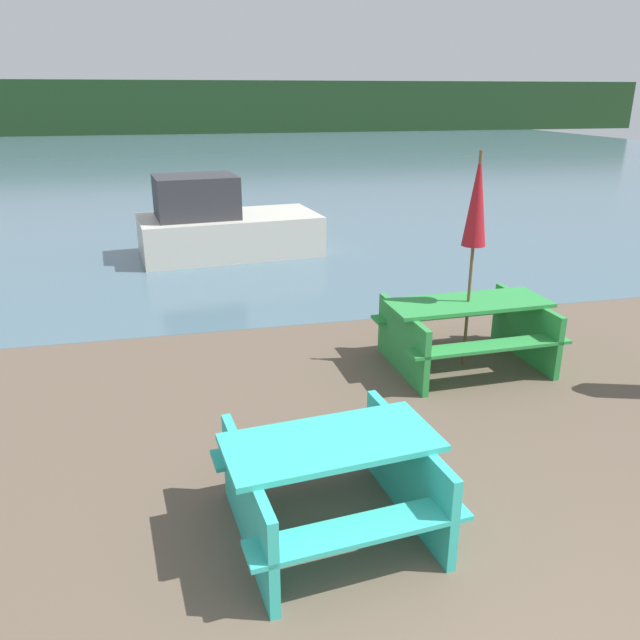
{
  "coord_description": "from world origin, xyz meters",
  "views": [
    {
      "loc": [
        -1.54,
        -1.1,
        3.03
      ],
      "look_at": [
        -0.18,
        4.73,
        0.85
      ],
      "focal_mm": 35.0,
      "sensor_mm": 36.0,
      "label": 1
    }
  ],
  "objects_px": {
    "umbrella_crimson": "(477,202)",
    "picnic_table_teal": "(331,477)",
    "picnic_table_green": "(466,326)",
    "boat": "(222,226)"
  },
  "relations": [
    {
      "from": "umbrella_crimson",
      "to": "picnic_table_teal",
      "type": "bearing_deg",
      "value": -131.71
    },
    {
      "from": "umbrella_crimson",
      "to": "picnic_table_green",
      "type": "bearing_deg",
      "value": 82.87
    },
    {
      "from": "picnic_table_green",
      "to": "picnic_table_teal",
      "type": "bearing_deg",
      "value": -131.71
    },
    {
      "from": "picnic_table_green",
      "to": "umbrella_crimson",
      "type": "height_order",
      "value": "umbrella_crimson"
    },
    {
      "from": "picnic_table_green",
      "to": "boat",
      "type": "bearing_deg",
      "value": 110.98
    },
    {
      "from": "boat",
      "to": "picnic_table_green",
      "type": "bearing_deg",
      "value": -75.29
    },
    {
      "from": "picnic_table_green",
      "to": "umbrella_crimson",
      "type": "distance_m",
      "value": 1.44
    },
    {
      "from": "picnic_table_green",
      "to": "umbrella_crimson",
      "type": "relative_size",
      "value": 0.77
    },
    {
      "from": "picnic_table_teal",
      "to": "boat",
      "type": "relative_size",
      "value": 0.45
    },
    {
      "from": "picnic_table_green",
      "to": "boat",
      "type": "xyz_separation_m",
      "value": [
        -2.32,
        6.04,
        0.1
      ]
    }
  ]
}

